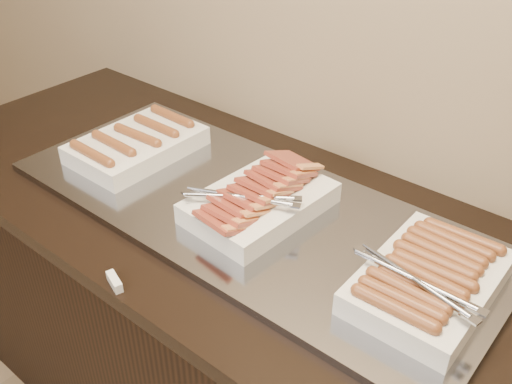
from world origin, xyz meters
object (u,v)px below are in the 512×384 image
warming_tray (247,209)px  dish_right (428,279)px  counter (256,347)px  dish_left (137,144)px  dish_center (259,200)px

warming_tray → dish_right: bearing=-0.5°
counter → dish_left: bearing=180.0°
warming_tray → dish_left: (-0.39, 0.00, 0.04)m
counter → warming_tray: (-0.03, 0.00, 0.46)m
counter → dish_left: size_ratio=6.14×
counter → dish_left: dish_left is taller
counter → dish_center: (0.01, -0.00, 0.50)m
warming_tray → dish_center: bearing=-6.4°
counter → dish_right: size_ratio=6.23×
warming_tray → dish_right: 0.46m
dish_right → warming_tray: bearing=179.0°
warming_tray → dish_right: size_ratio=3.63×
dish_center → counter: bearing=163.4°
counter → warming_tray: size_ratio=1.72×
dish_center → dish_right: bearing=3.9°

